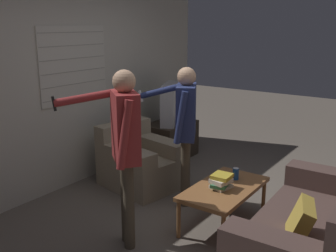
% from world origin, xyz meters
% --- Properties ---
extents(ground_plane, '(16.00, 16.00, 0.00)m').
position_xyz_m(ground_plane, '(0.00, 0.00, 0.00)').
color(ground_plane, '#665B51').
extents(wall_back, '(5.20, 0.08, 2.55)m').
position_xyz_m(wall_back, '(0.00, 2.03, 1.28)').
color(wall_back, '#BCB7A8').
rests_on(wall_back, ground_plane).
extents(couch_blue, '(1.75, 0.93, 0.91)m').
position_xyz_m(couch_blue, '(-0.25, -1.11, 0.34)').
color(couch_blue, '#4C3833').
rests_on(couch_blue, ground_plane).
extents(armchair_beige, '(0.93, 1.03, 0.77)m').
position_xyz_m(armchair_beige, '(0.35, 1.27, 0.31)').
color(armchair_beige, gray).
rests_on(armchair_beige, ground_plane).
extents(coffee_table, '(1.02, 0.56, 0.42)m').
position_xyz_m(coffee_table, '(0.03, -0.10, 0.38)').
color(coffee_table, brown).
rests_on(coffee_table, ground_plane).
extents(tv_stand, '(0.80, 0.53, 0.55)m').
position_xyz_m(tv_stand, '(1.46, 1.56, 0.27)').
color(tv_stand, '#33281E').
rests_on(tv_stand, ground_plane).
extents(tv, '(0.73, 0.49, 0.60)m').
position_xyz_m(tv, '(1.46, 1.56, 0.85)').
color(tv, '#B2B2B7').
rests_on(tv, tv_stand).
extents(person_left_standing, '(0.55, 0.77, 1.64)m').
position_xyz_m(person_left_standing, '(-0.81, 0.47, 1.03)').
color(person_left_standing, '#4C4233').
rests_on(person_left_standing, ground_plane).
extents(person_right_standing, '(0.54, 0.82, 1.57)m').
position_xyz_m(person_right_standing, '(0.24, 0.52, 0.99)').
color(person_right_standing, '#4C4233').
rests_on(person_right_standing, ground_plane).
extents(book_stack, '(0.25, 0.20, 0.15)m').
position_xyz_m(book_stack, '(-0.03, -0.09, 0.50)').
color(book_stack, beige).
rests_on(book_stack, coffee_table).
extents(soda_can, '(0.07, 0.07, 0.13)m').
position_xyz_m(soda_can, '(0.27, -0.10, 0.48)').
color(soda_can, '#194C9E').
rests_on(soda_can, coffee_table).
extents(spare_remote, '(0.09, 0.14, 0.02)m').
position_xyz_m(spare_remote, '(0.08, 0.01, 0.43)').
color(spare_remote, black).
rests_on(spare_remote, coffee_table).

